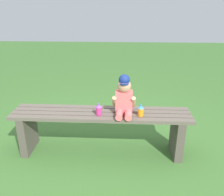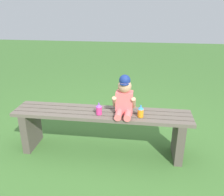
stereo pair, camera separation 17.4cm
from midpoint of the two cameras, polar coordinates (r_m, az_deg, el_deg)
ground_plane at (r=2.67m, az=-0.51°, el=-12.73°), size 16.00×16.00×0.00m
park_bench at (r=2.50m, az=-0.53°, el=-6.51°), size 1.85×0.34×0.48m
child_figure at (r=2.33m, az=5.14°, el=0.11°), size 0.23×0.27×0.40m
sippy_cup_left at (r=2.35m, az=-1.10°, el=-2.73°), size 0.06×0.06×0.12m
sippy_cup_right at (r=2.33m, az=9.11°, el=-3.27°), size 0.06×0.06×0.12m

